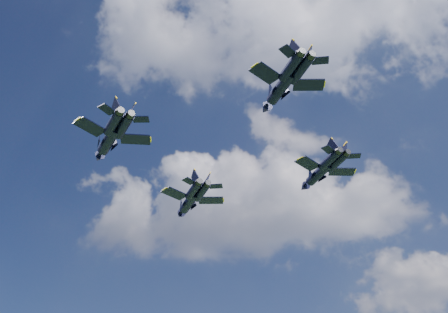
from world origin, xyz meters
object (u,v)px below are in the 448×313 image
Objects in this scene: jet_left at (108,141)px; jet_slot at (280,89)px; jet_lead at (189,203)px; jet_right at (318,174)px.

jet_left is 1.02× the size of jet_slot.
jet_slot reaches higher than jet_lead.
jet_lead is 26.32m from jet_right.
jet_lead is 1.08× the size of jet_slot.
jet_left is 29.17m from jet_slot.
jet_left is at bearing -179.17° from jet_right.
jet_left is at bearing -137.18° from jet_lead.
jet_slot is (28.73, -4.56, 2.15)m from jet_left.
jet_lead is 1.03× the size of jet_right.
jet_slot is at bearing -132.53° from jet_right.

